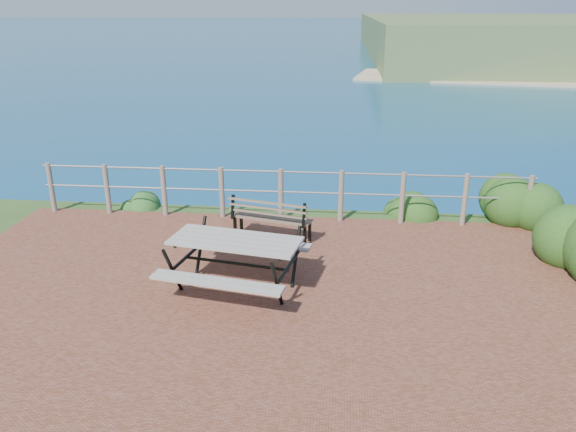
% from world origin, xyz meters
% --- Properties ---
extents(ground, '(10.00, 7.00, 0.12)m').
position_xyz_m(ground, '(0.00, 0.00, 0.00)').
color(ground, brown).
rests_on(ground, ground).
extents(ocean, '(1200.00, 1200.00, 0.00)m').
position_xyz_m(ocean, '(0.00, 200.00, 0.00)').
color(ocean, '#155D81').
rests_on(ocean, ground).
extents(safety_railing, '(9.40, 0.10, 1.00)m').
position_xyz_m(safety_railing, '(0.00, 3.35, 0.57)').
color(safety_railing, '#6B5B4C').
rests_on(safety_railing, ground).
extents(picnic_table, '(1.95, 1.58, 0.78)m').
position_xyz_m(picnic_table, '(-0.34, 0.43, 0.50)').
color(picnic_table, gray).
rests_on(picnic_table, ground).
extents(park_bench, '(1.47, 0.71, 0.80)m').
position_xyz_m(park_bench, '(-0.05, 2.35, 0.53)').
color(park_bench, brown).
rests_on(park_bench, ground).
extents(shrub_right_edge, '(1.07, 1.07, 1.53)m').
position_xyz_m(shrub_right_edge, '(4.69, 3.65, 0.00)').
color(shrub_right_edge, '#164314').
rests_on(shrub_right_edge, ground).
extents(shrub_lip_west, '(0.71, 0.71, 0.43)m').
position_xyz_m(shrub_lip_west, '(-2.97, 3.85, 0.00)').
color(shrub_lip_west, '#215620').
rests_on(shrub_lip_west, ground).
extents(shrub_lip_east, '(0.89, 0.89, 0.67)m').
position_xyz_m(shrub_lip_east, '(2.47, 3.90, 0.00)').
color(shrub_lip_east, '#164314').
rests_on(shrub_lip_east, ground).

